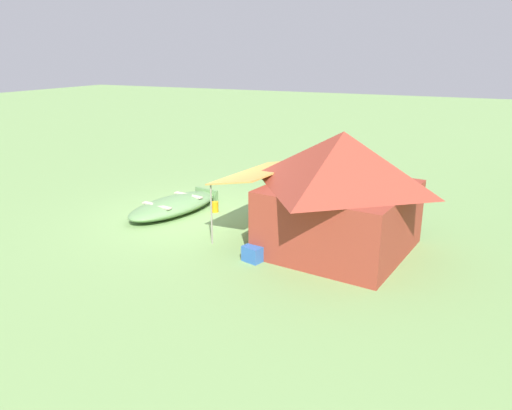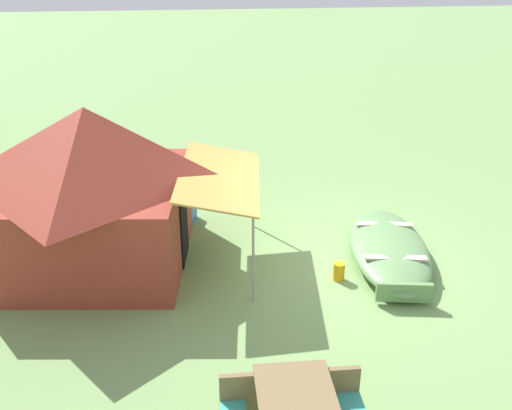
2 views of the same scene
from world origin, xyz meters
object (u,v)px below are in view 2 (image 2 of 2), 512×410
object	(u,v)px
beached_rowboat	(389,248)
canvas_cabin_tent	(93,185)
fuel_can	(339,271)
cooler_box	(183,214)

from	to	relation	value
beached_rowboat	canvas_cabin_tent	size ratio (longest dim) A/B	0.70
beached_rowboat	fuel_can	distance (m)	1.09
canvas_cabin_tent	fuel_can	xyz separation A→B (m)	(-1.08, -3.67, -1.18)
cooler_box	canvas_cabin_tent	bearing A→B (deg)	132.67
canvas_cabin_tent	fuel_can	distance (m)	4.00
beached_rowboat	fuel_can	size ratio (longest dim) A/B	10.90
beached_rowboat	fuel_can	bearing A→B (deg)	117.87
fuel_can	beached_rowboat	bearing A→B (deg)	-62.13
cooler_box	fuel_can	world-z (taller)	cooler_box
beached_rowboat	cooler_box	world-z (taller)	beached_rowboat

